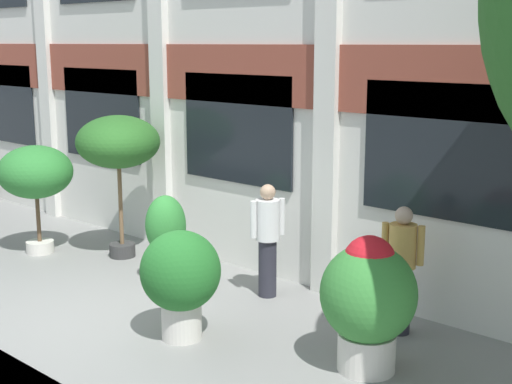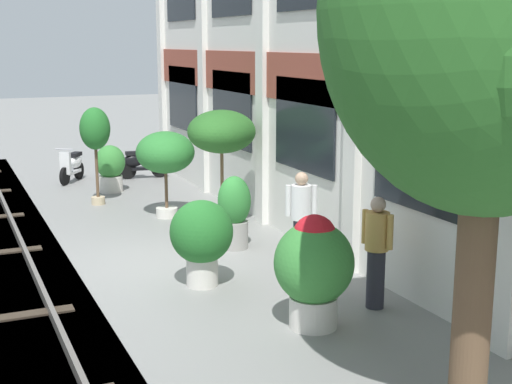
{
  "view_description": "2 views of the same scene",
  "coord_description": "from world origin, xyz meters",
  "px_view_note": "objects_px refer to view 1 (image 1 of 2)",
  "views": [
    {
      "loc": [
        7.67,
        -5.28,
        3.58
      ],
      "look_at": [
        1.39,
        1.68,
        1.61
      ],
      "focal_mm": 50.0,
      "sensor_mm": 36.0,
      "label": 1
    },
    {
      "loc": [
        11.53,
        -3.33,
        3.73
      ],
      "look_at": [
        -0.17,
        1.87,
        1.04
      ],
      "focal_mm": 50.0,
      "sensor_mm": 36.0,
      "label": 2
    }
  ],
  "objects_px": {
    "resident_watching_tracks": "(402,266)",
    "potted_plant_stone_basin": "(368,296)",
    "potted_plant_glazed_jar": "(166,237)",
    "potted_plant_fluted_column": "(181,276)",
    "potted_plant_low_pan": "(35,174)",
    "potted_plant_tall_urn": "(118,145)",
    "resident_by_doorway": "(268,237)"
  },
  "relations": [
    {
      "from": "resident_watching_tracks",
      "to": "potted_plant_stone_basin",
      "type": "bearing_deg",
      "value": -6.04
    },
    {
      "from": "potted_plant_glazed_jar",
      "to": "potted_plant_tall_urn",
      "type": "distance_m",
      "value": 2.03
    },
    {
      "from": "potted_plant_tall_urn",
      "to": "potted_plant_low_pan",
      "type": "relative_size",
      "value": 1.28
    },
    {
      "from": "resident_by_doorway",
      "to": "resident_watching_tracks",
      "type": "height_order",
      "value": "resident_by_doorway"
    },
    {
      "from": "potted_plant_glazed_jar",
      "to": "potted_plant_stone_basin",
      "type": "relative_size",
      "value": 0.88
    },
    {
      "from": "potted_plant_stone_basin",
      "to": "potted_plant_tall_urn",
      "type": "relative_size",
      "value": 0.64
    },
    {
      "from": "potted_plant_stone_basin",
      "to": "resident_by_doorway",
      "type": "xyz_separation_m",
      "value": [
        -2.38,
        1.05,
        0.01
      ]
    },
    {
      "from": "potted_plant_stone_basin",
      "to": "potted_plant_low_pan",
      "type": "relative_size",
      "value": 0.82
    },
    {
      "from": "potted_plant_tall_urn",
      "to": "potted_plant_stone_basin",
      "type": "bearing_deg",
      "value": -8.72
    },
    {
      "from": "potted_plant_low_pan",
      "to": "resident_watching_tracks",
      "type": "xyz_separation_m",
      "value": [
        6.46,
        1.13,
        -0.51
      ]
    },
    {
      "from": "potted_plant_tall_urn",
      "to": "resident_by_doorway",
      "type": "relative_size",
      "value": 1.47
    },
    {
      "from": "potted_plant_tall_urn",
      "to": "resident_watching_tracks",
      "type": "bearing_deg",
      "value": 3.43
    },
    {
      "from": "resident_watching_tracks",
      "to": "potted_plant_fluted_column",
      "type": "bearing_deg",
      "value": -63.53
    },
    {
      "from": "potted_plant_glazed_jar",
      "to": "resident_watching_tracks",
      "type": "bearing_deg",
      "value": 10.83
    },
    {
      "from": "resident_watching_tracks",
      "to": "potted_plant_low_pan",
      "type": "bearing_deg",
      "value": -99.29
    },
    {
      "from": "potted_plant_low_pan",
      "to": "resident_watching_tracks",
      "type": "distance_m",
      "value": 6.58
    },
    {
      "from": "potted_plant_stone_basin",
      "to": "potted_plant_tall_urn",
      "type": "xyz_separation_m",
      "value": [
        -5.48,
        0.84,
        1.06
      ]
    },
    {
      "from": "potted_plant_low_pan",
      "to": "resident_watching_tracks",
      "type": "relative_size",
      "value": 1.15
    },
    {
      "from": "potted_plant_fluted_column",
      "to": "potted_plant_glazed_jar",
      "type": "bearing_deg",
      "value": 143.92
    },
    {
      "from": "potted_plant_tall_urn",
      "to": "potted_plant_fluted_column",
      "type": "relative_size",
      "value": 1.77
    },
    {
      "from": "potted_plant_glazed_jar",
      "to": "potted_plant_fluted_column",
      "type": "xyz_separation_m",
      "value": [
        1.72,
        -1.25,
        0.08
      ]
    },
    {
      "from": "potted_plant_tall_urn",
      "to": "resident_watching_tracks",
      "type": "xyz_separation_m",
      "value": [
        5.22,
        0.31,
        -1.05
      ]
    },
    {
      "from": "resident_by_doorway",
      "to": "resident_watching_tracks",
      "type": "bearing_deg",
      "value": 26.18
    },
    {
      "from": "resident_by_doorway",
      "to": "resident_watching_tracks",
      "type": "relative_size",
      "value": 1.01
    },
    {
      "from": "potted_plant_glazed_jar",
      "to": "potted_plant_low_pan",
      "type": "relative_size",
      "value": 0.72
    },
    {
      "from": "potted_plant_tall_urn",
      "to": "resident_watching_tracks",
      "type": "relative_size",
      "value": 1.48
    },
    {
      "from": "potted_plant_stone_basin",
      "to": "resident_watching_tracks",
      "type": "distance_m",
      "value": 1.18
    },
    {
      "from": "resident_watching_tracks",
      "to": "potted_plant_tall_urn",
      "type": "bearing_deg",
      "value": -105.77
    },
    {
      "from": "potted_plant_tall_urn",
      "to": "potted_plant_fluted_column",
      "type": "height_order",
      "value": "potted_plant_tall_urn"
    },
    {
      "from": "potted_plant_stone_basin",
      "to": "resident_watching_tracks",
      "type": "height_order",
      "value": "resident_watching_tracks"
    },
    {
      "from": "potted_plant_tall_urn",
      "to": "potted_plant_fluted_column",
      "type": "bearing_deg",
      "value": -26.25
    },
    {
      "from": "potted_plant_fluted_column",
      "to": "resident_by_doorway",
      "type": "xyz_separation_m",
      "value": [
        -0.21,
        1.84,
        0.08
      ]
    }
  ]
}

